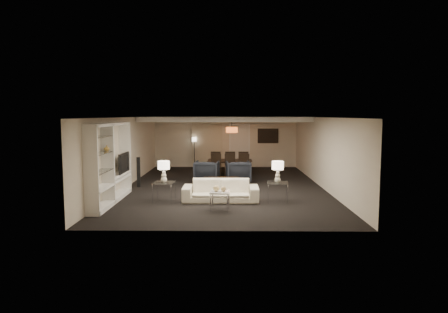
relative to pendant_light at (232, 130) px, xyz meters
The scene contains 35 objects.
floor 4.00m from the pendant_light, 94.90° to the right, with size 11.00×11.00×0.00m, color black.
ceiling 3.56m from the pendant_light, 94.90° to the right, with size 7.00×11.00×0.02m, color silver.
wall_back 2.13m from the pendant_light, 98.53° to the left, with size 7.00×0.02×2.50m, color beige.
wall_front 9.03m from the pendant_light, 91.91° to the right, with size 7.00×0.02×2.50m, color beige.
wall_left 5.21m from the pendant_light, 137.35° to the right, with size 0.02×11.00×2.50m, color beige.
wall_right 4.79m from the pendant_light, 47.56° to the right, with size 0.02×11.00×2.50m, color beige.
ceiling_soffit 0.57m from the pendant_light, behind, with size 7.00×4.00×0.20m, color silver.
curtains 2.38m from the pendant_light, 122.01° to the left, with size 1.50×0.12×2.40m, color beige.
door 2.19m from the pendant_light, 78.52° to the left, with size 0.90×0.05×2.10m, color silver.
painting 2.69m from the pendant_light, 47.44° to the left, with size 0.95×0.04×0.65m, color #142D38.
media_unit 7.13m from the pendant_light, 120.62° to the right, with size 0.38×3.40×2.35m, color white, non-canonical shape.
pendant_light is the anchor object (origin of this frame).
sofa 6.15m from the pendant_light, 93.56° to the right, with size 2.25×0.88×0.66m, color beige.
coffee_table 4.66m from the pendant_light, 94.87° to the right, with size 1.24×0.72×0.44m, color black, non-canonical shape.
armchair_left 3.18m from the pendant_light, 110.24° to the right, with size 0.89×0.92×0.84m, color black.
armchair_right 3.04m from the pendant_light, 84.98° to the right, with size 0.89×0.92×0.84m, color black.
side_table_left 6.49m from the pendant_light, 109.24° to the right, with size 0.62×0.62×0.58m, color silver, non-canonical shape.
side_table_right 6.29m from the pendant_light, 77.35° to the right, with size 0.62×0.62×0.58m, color silver, non-canonical shape.
table_lamp_left 6.36m from the pendant_light, 109.24° to the right, with size 0.35×0.35×0.64m, color #EEE3C9, non-canonical shape.
table_lamp_right 6.16m from the pendant_light, 77.35° to the right, with size 0.35×0.35×0.64m, color beige, non-canonical shape.
marble_table 7.23m from the pendant_light, 93.01° to the right, with size 0.52×0.52×0.52m, color silver, non-canonical shape.
gold_gourd_a 7.17m from the pendant_light, 93.82° to the right, with size 0.16×0.16×0.16m, color #EFCD7E.
gold_gourd_b 7.16m from the pendant_light, 92.19° to the right, with size 0.14×0.14×0.14m, color tan.
television 6.32m from the pendant_light, 124.86° to the right, with size 0.14×1.10×0.63m, color black.
vase_blue 8.27m from the pendant_light, 116.00° to the right, with size 0.16×0.16×0.17m, color navy.
vase_amber 7.37m from the pendant_light, 119.36° to the right, with size 0.16×0.16×0.16m, color #BA8F3E.
floor_speaker 5.08m from the pendant_light, 133.74° to the right, with size 0.12×0.12×1.07m, color black.
dining_table 1.78m from the pendant_light, 96.21° to the right, with size 1.88×1.05×0.66m, color black.
chair_nl 2.15m from the pendant_light, 115.36° to the right, with size 0.45×0.45×0.98m, color black, non-canonical shape.
chair_nm 2.04m from the pendant_light, 93.44° to the right, with size 0.45×0.45×0.98m, color black, non-canonical shape.
chair_nr 2.10m from the pendant_light, 70.51° to the right, with size 0.45×0.45×0.98m, color black, non-canonical shape.
chair_fl 1.59m from the pendant_light, 167.73° to the right, with size 0.45×0.45×0.98m, color black, non-canonical shape.
chair_fm 1.44m from the pendant_light, 120.21° to the right, with size 0.45×0.45×0.98m, color black, non-canonical shape.
chair_fr 1.53m from the pendant_light, 16.24° to the right, with size 0.45×0.45×0.98m, color black, non-canonical shape.
floor_lamp 2.75m from the pendant_light, 136.98° to the left, with size 0.22×0.22×1.49m, color black, non-canonical shape.
Camera 1 is at (0.18, -14.20, 2.59)m, focal length 32.00 mm.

